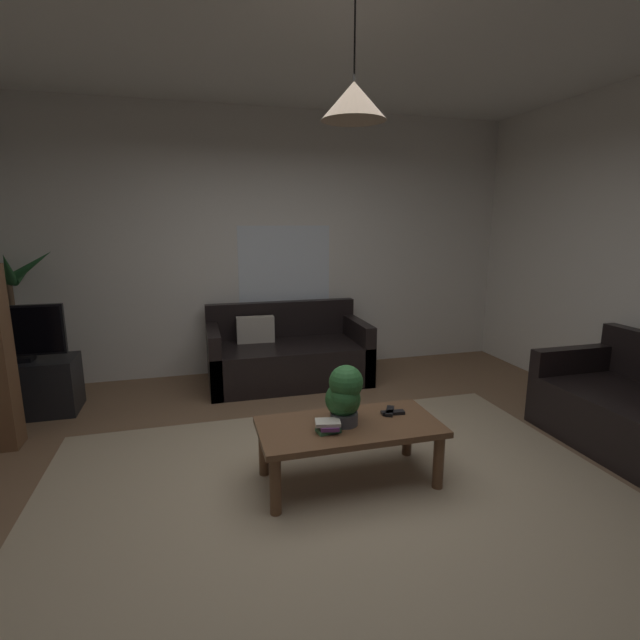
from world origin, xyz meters
TOP-DOWN VIEW (x-y plane):
  - floor at (0.00, 0.00)m, footprint 5.74×5.17m
  - rug at (0.00, -0.20)m, footprint 3.73×2.84m
  - wall_back at (0.00, 2.62)m, footprint 5.86×0.06m
  - window_pane at (0.20, 2.58)m, footprint 1.05×0.01m
  - couch_under_window at (0.12, 2.10)m, footprint 1.67×0.85m
  - coffee_table at (0.12, 0.02)m, footprint 1.18×0.58m
  - book_on_table_0 at (-0.04, -0.05)m, footprint 0.15×0.11m
  - book_on_table_1 at (-0.04, -0.06)m, footprint 0.14×0.14m
  - book_on_table_2 at (-0.05, -0.05)m, footprint 0.17×0.14m
  - remote_on_table_0 at (0.46, 0.10)m, footprint 0.16×0.07m
  - remote_on_table_1 at (0.45, 0.12)m, footprint 0.12×0.16m
  - potted_plant_on_table at (0.09, 0.04)m, footprint 0.23×0.26m
  - tv_stand at (-2.32, 1.84)m, footprint 0.90×0.44m
  - tv at (-2.32, 1.81)m, footprint 0.79×0.16m
  - potted_palm_corner at (-2.47, 2.27)m, footprint 0.84×0.91m
  - pendant_lamp at (0.12, 0.02)m, footprint 0.38×0.38m

SIDE VIEW (x-z plane):
  - floor at x=0.00m, z-range -0.02..0.00m
  - rug at x=0.00m, z-range 0.00..0.01m
  - tv_stand at x=-2.32m, z-range 0.00..0.50m
  - couch_under_window at x=0.12m, z-range -0.14..0.68m
  - coffee_table at x=0.12m, z-range 0.14..0.55m
  - remote_on_table_0 at x=0.46m, z-range 0.41..0.43m
  - remote_on_table_1 at x=0.45m, z-range 0.41..0.43m
  - book_on_table_0 at x=-0.04m, z-range 0.41..0.43m
  - book_on_table_1 at x=-0.04m, z-range 0.43..0.46m
  - book_on_table_2 at x=-0.05m, z-range 0.46..0.48m
  - potted_plant_on_table at x=0.09m, z-range 0.41..0.81m
  - potted_palm_corner at x=-2.47m, z-range -0.05..1.44m
  - tv at x=-2.32m, z-range 0.51..1.00m
  - window_pane at x=0.20m, z-range 0.58..1.65m
  - wall_back at x=0.00m, z-range 0.00..2.89m
  - pendant_lamp at x=0.12m, z-range 2.05..2.68m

